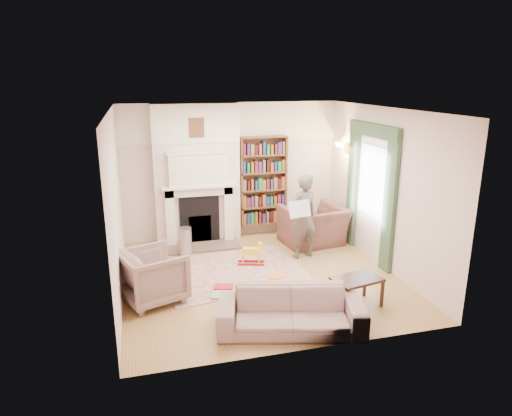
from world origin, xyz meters
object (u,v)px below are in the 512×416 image
object	(u,v)px
bookcase	(263,181)
rocking_horse	(251,254)
man_reading	(303,216)
sofa	(291,311)
paraffin_heater	(185,242)
coffee_table	(356,292)
armchair_reading	(313,226)
armchair_left	(153,276)

from	to	relation	value
bookcase	rocking_horse	bearing A→B (deg)	-112.84
bookcase	man_reading	bearing A→B (deg)	-75.89
sofa	man_reading	bearing A→B (deg)	81.02
sofa	paraffin_heater	distance (m)	3.23
paraffin_heater	coffee_table	bearing A→B (deg)	-50.16
coffee_table	rocking_horse	size ratio (longest dim) A/B	1.44
sofa	coffee_table	distance (m)	1.22
armchair_reading	sofa	xyz separation A→B (m)	(-1.51, -3.02, -0.11)
armchair_left	paraffin_heater	world-z (taller)	armchair_left
armchair_left	coffee_table	distance (m)	3.04
armchair_reading	sofa	size ratio (longest dim) A/B	0.62
armchair_left	coffee_table	size ratio (longest dim) A/B	1.26
bookcase	sofa	world-z (taller)	bookcase
armchair_left	rocking_horse	distance (m)	2.01
man_reading	paraffin_heater	xyz separation A→B (m)	(-2.13, 0.62, -0.52)
paraffin_heater	rocking_horse	bearing A→B (deg)	-34.49
armchair_reading	coffee_table	size ratio (longest dim) A/B	1.71
rocking_horse	coffee_table	bearing A→B (deg)	-42.36
sofa	paraffin_heater	bearing A→B (deg)	123.92
armchair_left	coffee_table	world-z (taller)	armchair_left
sofa	armchair_left	bearing A→B (deg)	156.94
bookcase	paraffin_heater	size ratio (longest dim) A/B	3.36
man_reading	rocking_horse	size ratio (longest dim) A/B	3.29
bookcase	rocking_horse	xyz separation A→B (m)	(-0.66, -1.58, -0.96)
bookcase	coffee_table	xyz separation A→B (m)	(0.46, -3.49, -0.95)
man_reading	paraffin_heater	bearing A→B (deg)	-30.44
bookcase	rocking_horse	distance (m)	1.96
coffee_table	armchair_left	bearing A→B (deg)	149.88
paraffin_heater	armchair_left	bearing A→B (deg)	-111.32
coffee_table	paraffin_heater	distance (m)	3.47
armchair_left	rocking_horse	xyz separation A→B (m)	(1.76, 0.96, -0.19)
armchair_reading	paraffin_heater	xyz separation A→B (m)	(-2.58, 0.02, -0.11)
sofa	bookcase	bearing A→B (deg)	94.48
bookcase	sofa	distance (m)	4.03
armchair_left	sofa	xyz separation A→B (m)	(1.73, -1.34, -0.12)
man_reading	rocking_horse	bearing A→B (deg)	-6.94
paraffin_heater	sofa	bearing A→B (deg)	-70.77
coffee_table	sofa	bearing A→B (deg)	-173.35
armchair_reading	sofa	world-z (taller)	armchair_reading
armchair_reading	rocking_horse	size ratio (longest dim) A/B	2.47
armchair_reading	paraffin_heater	world-z (taller)	armchair_reading
bookcase	coffee_table	world-z (taller)	bookcase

